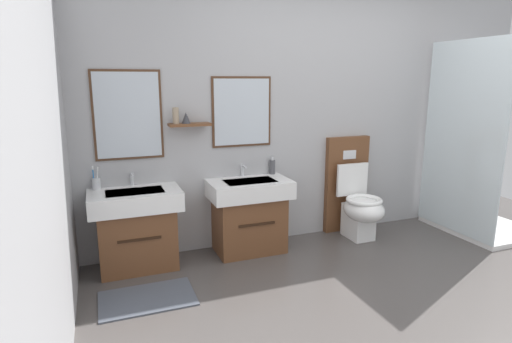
{
  "coord_description": "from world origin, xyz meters",
  "views": [
    {
      "loc": [
        -2.09,
        -1.99,
        1.57
      ],
      "look_at": [
        -0.85,
        1.24,
        0.81
      ],
      "focal_mm": 29.22,
      "sensor_mm": 36.0,
      "label": 1
    }
  ],
  "objects": [
    {
      "name": "soap_dispenser",
      "position": [
        -0.54,
        1.63,
        0.75
      ],
      "size": [
        0.06,
        0.06,
        0.17
      ],
      "color": "#4C4C51",
      "rests_on": "vanity_sink_right"
    },
    {
      "name": "tap_on_right_sink",
      "position": [
        -0.84,
        1.63,
        0.75
      ],
      "size": [
        0.03,
        0.13,
        0.11
      ],
      "color": "silver",
      "rests_on": "vanity_sink_right"
    },
    {
      "name": "vanity_sink_right",
      "position": [
        -0.84,
        1.46,
        0.37
      ],
      "size": [
        0.74,
        0.46,
        0.68
      ],
      "color": "brown",
      "rests_on": "ground"
    },
    {
      "name": "shower_tray",
      "position": [
        1.52,
        1.09,
        0.43
      ],
      "size": [
        0.85,
        0.97,
        1.95
      ],
      "color": "white",
      "rests_on": "ground"
    },
    {
      "name": "wall_back",
      "position": [
        -0.02,
        1.72,
        1.31
      ],
      "size": [
        4.88,
        0.27,
        2.62
      ],
      "color": "#A8A8AA",
      "rests_on": "ground"
    },
    {
      "name": "wall_left",
      "position": [
        -2.38,
        0.0,
        1.31
      ],
      "size": [
        0.12,
        3.55,
        2.62
      ],
      "primitive_type": "cube",
      "color": "#A8A8AA",
      "rests_on": "ground"
    },
    {
      "name": "bath_mat",
      "position": [
        -1.84,
        0.88,
        0.01
      ],
      "size": [
        0.68,
        0.44,
        0.01
      ],
      "primitive_type": "cube",
      "color": "#474C56",
      "rests_on": "ground"
    },
    {
      "name": "ground_plane",
      "position": [
        0.0,
        0.0,
        -0.05
      ],
      "size": [
        6.08,
        4.75,
        0.1
      ],
      "primitive_type": "cube",
      "color": "#4C4744",
      "rests_on": "ground"
    },
    {
      "name": "toilet",
      "position": [
        0.31,
        1.46,
        0.38
      ],
      "size": [
        0.48,
        0.62,
        1.0
      ],
      "color": "brown",
      "rests_on": "ground"
    },
    {
      "name": "tap_on_left_sink",
      "position": [
        -1.84,
        1.63,
        0.75
      ],
      "size": [
        0.03,
        0.13,
        0.11
      ],
      "color": "silver",
      "rests_on": "vanity_sink_left"
    },
    {
      "name": "vanity_sink_left",
      "position": [
        -1.84,
        1.46,
        0.37
      ],
      "size": [
        0.74,
        0.46,
        0.68
      ],
      "color": "brown",
      "rests_on": "ground"
    },
    {
      "name": "toothbrush_cup",
      "position": [
        -2.13,
        1.62,
        0.73
      ],
      "size": [
        0.07,
        0.07,
        0.2
      ],
      "color": "silver",
      "rests_on": "vanity_sink_left"
    }
  ]
}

